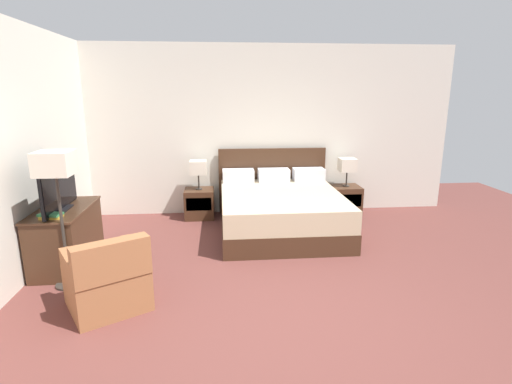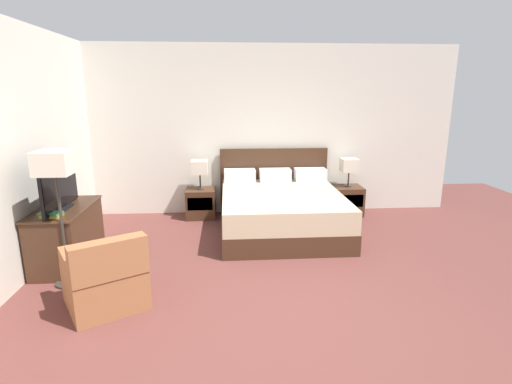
{
  "view_description": "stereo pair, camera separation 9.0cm",
  "coord_description": "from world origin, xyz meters",
  "px_view_note": "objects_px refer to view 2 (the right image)",
  "views": [
    {
      "loc": [
        -0.6,
        -3.15,
        2.05
      ],
      "look_at": [
        -0.14,
        1.96,
        0.75
      ],
      "focal_mm": 28.0,
      "sensor_mm": 36.0,
      "label": 1
    },
    {
      "loc": [
        -0.51,
        -3.15,
        2.05
      ],
      "look_at": [
        -0.14,
        1.96,
        0.75
      ],
      "focal_mm": 28.0,
      "sensor_mm": 36.0,
      "label": 2
    }
  ],
  "objects_px": {
    "nightstand_right": "(347,200)",
    "bed": "(281,210)",
    "book_blue_cover": "(51,213)",
    "floor_lamp": "(56,173)",
    "table_lamp_left": "(200,168)",
    "tv": "(59,184)",
    "table_lamp_right": "(349,166)",
    "nightstand_left": "(201,203)",
    "armchair_by_window": "(106,280)",
    "dresser": "(67,235)",
    "book_red_cover": "(52,216)"
  },
  "relations": [
    {
      "from": "book_blue_cover",
      "to": "floor_lamp",
      "type": "xyz_separation_m",
      "value": [
        0.18,
        -0.18,
        0.48
      ]
    },
    {
      "from": "book_red_cover",
      "to": "book_blue_cover",
      "type": "xyz_separation_m",
      "value": [
        -0.01,
        0.0,
        0.03
      ]
    },
    {
      "from": "book_red_cover",
      "to": "armchair_by_window",
      "type": "distance_m",
      "value": 1.11
    },
    {
      "from": "floor_lamp",
      "to": "tv",
      "type": "bearing_deg",
      "value": 110.44
    },
    {
      "from": "tv",
      "to": "floor_lamp",
      "type": "relative_size",
      "value": 0.65
    },
    {
      "from": "nightstand_right",
      "to": "bed",
      "type": "bearing_deg",
      "value": -149.33
    },
    {
      "from": "bed",
      "to": "armchair_by_window",
      "type": "height_order",
      "value": "bed"
    },
    {
      "from": "table_lamp_right",
      "to": "armchair_by_window",
      "type": "xyz_separation_m",
      "value": [
        -3.22,
        -2.82,
        -0.56
      ]
    },
    {
      "from": "dresser",
      "to": "book_red_cover",
      "type": "height_order",
      "value": "book_red_cover"
    },
    {
      "from": "nightstand_right",
      "to": "floor_lamp",
      "type": "relative_size",
      "value": 0.33
    },
    {
      "from": "bed",
      "to": "nightstand_left",
      "type": "relative_size",
      "value": 4.29
    },
    {
      "from": "table_lamp_left",
      "to": "tv",
      "type": "bearing_deg",
      "value": -129.8
    },
    {
      "from": "tv",
      "to": "nightstand_left",
      "type": "bearing_deg",
      "value": 50.18
    },
    {
      "from": "nightstand_left",
      "to": "table_lamp_right",
      "type": "distance_m",
      "value": 2.55
    },
    {
      "from": "table_lamp_right",
      "to": "book_blue_cover",
      "type": "bearing_deg",
      "value": -151.92
    },
    {
      "from": "dresser",
      "to": "floor_lamp",
      "type": "distance_m",
      "value": 1.05
    },
    {
      "from": "nightstand_left",
      "to": "armchair_by_window",
      "type": "relative_size",
      "value": 0.51
    },
    {
      "from": "dresser",
      "to": "tv",
      "type": "height_order",
      "value": "tv"
    },
    {
      "from": "table_lamp_right",
      "to": "floor_lamp",
      "type": "bearing_deg",
      "value": -148.71
    },
    {
      "from": "bed",
      "to": "book_blue_cover",
      "type": "bearing_deg",
      "value": -153.16
    },
    {
      "from": "table_lamp_right",
      "to": "armchair_by_window",
      "type": "distance_m",
      "value": 4.32
    },
    {
      "from": "table_lamp_left",
      "to": "table_lamp_right",
      "type": "distance_m",
      "value": 2.48
    },
    {
      "from": "table_lamp_right",
      "to": "dresser",
      "type": "height_order",
      "value": "table_lamp_right"
    },
    {
      "from": "dresser",
      "to": "book_red_cover",
      "type": "relative_size",
      "value": 5.25
    },
    {
      "from": "table_lamp_right",
      "to": "tv",
      "type": "height_order",
      "value": "tv"
    },
    {
      "from": "tv",
      "to": "floor_lamp",
      "type": "bearing_deg",
      "value": -69.56
    },
    {
      "from": "nightstand_left",
      "to": "floor_lamp",
      "type": "distance_m",
      "value": 2.82
    },
    {
      "from": "bed",
      "to": "table_lamp_right",
      "type": "bearing_deg",
      "value": 30.72
    },
    {
      "from": "bed",
      "to": "book_red_cover",
      "type": "distance_m",
      "value": 3.08
    },
    {
      "from": "bed",
      "to": "nightstand_left",
      "type": "height_order",
      "value": "bed"
    },
    {
      "from": "bed",
      "to": "floor_lamp",
      "type": "height_order",
      "value": "floor_lamp"
    },
    {
      "from": "table_lamp_left",
      "to": "book_blue_cover",
      "type": "relative_size",
      "value": 2.05
    },
    {
      "from": "table_lamp_left",
      "to": "bed",
      "type": "bearing_deg",
      "value": -30.72
    },
    {
      "from": "nightstand_right",
      "to": "tv",
      "type": "relative_size",
      "value": 0.5
    },
    {
      "from": "book_blue_cover",
      "to": "armchair_by_window",
      "type": "distance_m",
      "value": 1.12
    },
    {
      "from": "table_lamp_left",
      "to": "book_blue_cover",
      "type": "height_order",
      "value": "table_lamp_left"
    },
    {
      "from": "book_red_cover",
      "to": "table_lamp_right",
      "type": "bearing_deg",
      "value": 28.12
    },
    {
      "from": "table_lamp_left",
      "to": "armchair_by_window",
      "type": "bearing_deg",
      "value": -104.78
    },
    {
      "from": "bed",
      "to": "nightstand_right",
      "type": "distance_m",
      "value": 1.44
    },
    {
      "from": "nightstand_left",
      "to": "book_blue_cover",
      "type": "bearing_deg",
      "value": -125.09
    },
    {
      "from": "table_lamp_left",
      "to": "floor_lamp",
      "type": "xyz_separation_m",
      "value": [
        -1.3,
        -2.3,
        0.4
      ]
    },
    {
      "from": "tv",
      "to": "book_red_cover",
      "type": "bearing_deg",
      "value": -87.66
    },
    {
      "from": "nightstand_left",
      "to": "book_blue_cover",
      "type": "relative_size",
      "value": 2.07
    },
    {
      "from": "table_lamp_left",
      "to": "tv",
      "type": "xyz_separation_m",
      "value": [
        -1.49,
        -1.79,
        0.16
      ]
    },
    {
      "from": "table_lamp_right",
      "to": "dresser",
      "type": "xyz_separation_m",
      "value": [
        -3.98,
        -1.74,
        -0.48
      ]
    },
    {
      "from": "nightstand_left",
      "to": "book_blue_cover",
      "type": "xyz_separation_m",
      "value": [
        -1.49,
        -2.11,
        0.51
      ]
    },
    {
      "from": "dresser",
      "to": "armchair_by_window",
      "type": "distance_m",
      "value": 1.32
    },
    {
      "from": "nightstand_right",
      "to": "armchair_by_window",
      "type": "bearing_deg",
      "value": -138.88
    },
    {
      "from": "table_lamp_left",
      "to": "tv",
      "type": "distance_m",
      "value": 2.34
    },
    {
      "from": "nightstand_left",
      "to": "table_lamp_right",
      "type": "height_order",
      "value": "table_lamp_right"
    }
  ]
}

